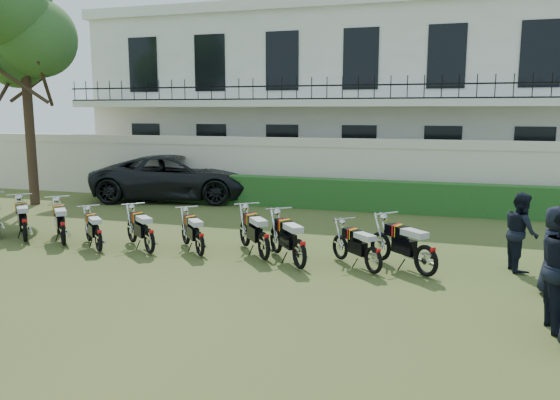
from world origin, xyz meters
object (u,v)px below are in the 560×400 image
Objects in this scene: motorcycle_9 at (426,253)px; suv at (177,178)px; motorcycle_2 at (62,227)px; motorcycle_1 at (24,224)px; motorcycle_7 at (299,247)px; motorcycle_6 at (264,239)px; motorcycle_4 at (149,235)px; motorcycle_5 at (200,238)px; officer_3 at (555,251)px; tree_west_near at (23,30)px; officer_4 at (521,232)px; motorcycle_3 at (98,234)px; motorcycle_8 at (374,253)px.

motorcycle_9 is 11.58m from suv.
motorcycle_2 is 8.43m from motorcycle_9.
motorcycle_9 reaches higher than motorcycle_1.
suv reaches higher than motorcycle_7.
motorcycle_2 is (1.13, -0.01, -0.00)m from motorcycle_1.
motorcycle_7 is at bearing -62.47° from motorcycle_6.
motorcycle_4 is 1.06× the size of motorcycle_5.
officer_3 is (4.69, -0.08, 0.30)m from motorcycle_7.
motorcycle_5 is 0.86× the size of officer_3.
motorcycle_1 is 7.07m from motorcycle_7.
motorcycle_5 is at bearing -44.65° from motorcycle_1.
motorcycle_2 is (4.94, -4.74, -5.41)m from tree_west_near.
motorcycle_2 is 7.16m from suv.
officer_4 reaches higher than motorcycle_6.
motorcycle_7 reaches higher than motorcycle_3.
suv is at bearing 91.24° from motorcycle_6.
motorcycle_7 is 0.27× the size of suv.
motorcycle_1 is 11.77m from officer_3.
motorcycle_7 is (5.94, -0.23, 0.01)m from motorcycle_2.
motorcycle_5 is (4.68, 0.09, -0.04)m from motorcycle_1.
officer_3 reaches higher than motorcycle_8.
motorcycle_8 is at bearing -44.08° from motorcycle_2.
officer_3 is at bearing -176.61° from officer_4.
motorcycle_4 is 0.91× the size of motorcycle_6.
motorcycle_5 reaches higher than motorcycle_8.
officer_4 reaches higher than motorcycle_1.
motorcycle_8 is at bearing 100.96° from officer_4.
motorcycle_1 is at bearing -51.17° from tree_west_near.
officer_3 is 1.48m from officer_4.
motorcycle_5 is 0.85× the size of officer_4.
motorcycle_7 is 1.49m from motorcycle_8.
tree_west_near is 14.35m from motorcycle_8.
motorcycle_7 is 4.70m from officer_3.
motorcycle_4 is at bearing 138.78° from motorcycle_7.
motorcycle_7 reaches higher than motorcycle_5.
suv is (-9.14, 7.10, 0.32)m from motorcycle_9.
motorcycle_4 is at bearing 146.26° from motorcycle_6.
motorcycle_3 is 0.81× the size of motorcycle_7.
suv is 13.56m from officer_3.
tree_west_near is at bearing 93.96° from motorcycle_3.
motorcycle_6 is 9.01m from suv.
motorcycle_5 is 0.85× the size of motorcycle_7.
motorcycle_4 is at bearing 133.60° from motorcycle_9.
motorcycle_3 is 0.95× the size of motorcycle_5.
motorcycle_1 is 1.11× the size of motorcycle_3.
motorcycle_2 is 3.56m from motorcycle_5.
motorcycle_2 is 1.12× the size of motorcycle_3.
motorcycle_9 is (4.87, -0.08, 0.06)m from motorcycle_5.
motorcycle_4 is at bearing 86.10° from officer_4.
suv reaches higher than motorcycle_4.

